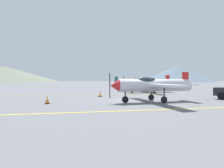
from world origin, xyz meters
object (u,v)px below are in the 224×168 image
object	(u,v)px
traffic_cone_front	(47,100)
airplane_far	(132,82)
airplane_near	(152,85)
traffic_cone_side	(100,94)
airplane_mid	(148,83)

from	to	relation	value
traffic_cone_front	airplane_far	bearing A→B (deg)	57.37
traffic_cone_front	airplane_near	bearing A→B (deg)	-3.20
traffic_cone_side	airplane_far	bearing A→B (deg)	61.67
airplane_near	traffic_cone_front	xyz separation A→B (m)	(-8.12, 0.45, -1.09)
airplane_near	airplane_mid	size ratio (longest dim) A/B	1.00
traffic_cone_front	traffic_cone_side	bearing A→B (deg)	45.85
airplane_near	airplane_far	world-z (taller)	same
airplane_near	airplane_far	distance (m)	21.27
airplane_far	traffic_cone_front	world-z (taller)	airplane_far
airplane_near	traffic_cone_front	world-z (taller)	airplane_near
airplane_near	traffic_cone_side	size ratio (longest dim) A/B	13.84
airplane_mid	traffic_cone_side	distance (m)	9.10
airplane_far	traffic_cone_front	xyz separation A→B (m)	(-12.97, -20.26, -1.09)
traffic_cone_front	traffic_cone_side	size ratio (longest dim) A/B	1.00
airplane_near	airplane_mid	distance (m)	11.12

